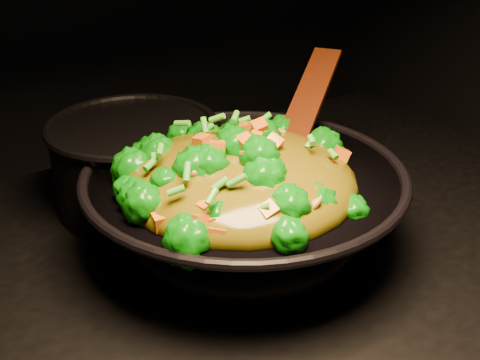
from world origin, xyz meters
TOP-DOWN VIEW (x-y plane):
  - wok at (-0.01, 0.05)m, footprint 0.42×0.42m
  - stir_fry at (-0.03, 0.03)m, footprint 0.34×0.34m
  - spatula at (0.12, 0.09)m, footprint 0.24×0.19m
  - back_pot at (-0.08, 0.25)m, footprint 0.32×0.32m

SIDE VIEW (x-z plane):
  - wok at x=-0.01m, z-range 0.90..1.02m
  - back_pot at x=-0.08m, z-range 0.90..1.04m
  - spatula at x=0.12m, z-range 1.01..1.12m
  - stir_fry at x=-0.03m, z-range 1.02..1.12m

